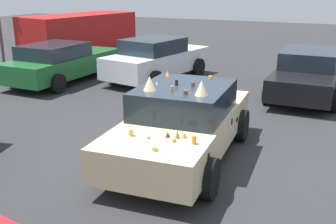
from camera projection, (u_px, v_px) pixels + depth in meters
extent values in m
plane|color=#2D2D30|center=(182.00, 157.00, 8.08)|extent=(60.00, 60.00, 0.00)
cube|color=beige|center=(182.00, 129.00, 7.90)|extent=(4.46, 2.05, 0.60)
cube|color=#1E2833|center=(184.00, 100.00, 7.82)|extent=(2.05, 1.75, 0.53)
cylinder|color=black|center=(209.00, 178.00, 6.47)|extent=(0.69, 0.26, 0.68)
cylinder|color=black|center=(107.00, 162.00, 7.07)|extent=(0.69, 0.26, 0.68)
cylinder|color=black|center=(242.00, 125.00, 8.87)|extent=(0.69, 0.26, 0.68)
cylinder|color=black|center=(164.00, 116.00, 9.48)|extent=(0.69, 0.26, 0.68)
ellipsoid|color=black|center=(155.00, 117.00, 8.94)|extent=(0.14, 0.03, 0.08)
ellipsoid|color=black|center=(232.00, 121.00, 7.87)|extent=(0.11, 0.03, 0.15)
ellipsoid|color=black|center=(237.00, 119.00, 8.38)|extent=(0.20, 0.03, 0.10)
ellipsoid|color=black|center=(148.00, 110.00, 8.53)|extent=(0.13, 0.03, 0.16)
ellipsoid|color=black|center=(161.00, 110.00, 9.22)|extent=(0.12, 0.03, 0.09)
ellipsoid|color=black|center=(209.00, 157.00, 6.36)|extent=(0.13, 0.03, 0.15)
ellipsoid|color=black|center=(166.00, 97.00, 9.45)|extent=(0.19, 0.03, 0.09)
cylinder|color=tan|center=(131.00, 133.00, 6.70)|extent=(0.11, 0.11, 0.11)
cone|color=#A87A38|center=(149.00, 137.00, 6.58)|extent=(0.08, 0.08, 0.06)
cone|color=#A87A38|center=(185.00, 135.00, 6.61)|extent=(0.12, 0.12, 0.09)
cone|color=#51381E|center=(168.00, 135.00, 6.64)|extent=(0.12, 0.12, 0.09)
cone|color=silver|center=(130.00, 133.00, 6.71)|extent=(0.11, 0.11, 0.10)
sphere|color=tan|center=(174.00, 139.00, 6.46)|extent=(0.08, 0.08, 0.08)
cylinder|color=orange|center=(194.00, 140.00, 6.37)|extent=(0.08, 0.08, 0.13)
cylinder|color=tan|center=(155.00, 149.00, 6.12)|extent=(0.11, 0.11, 0.06)
cone|color=#A87A38|center=(177.00, 134.00, 6.59)|extent=(0.12, 0.12, 0.14)
cone|color=gray|center=(157.00, 83.00, 7.85)|extent=(0.07, 0.07, 0.06)
cylinder|color=orange|center=(210.00, 77.00, 8.32)|extent=(0.08, 0.08, 0.06)
cylinder|color=#A87A38|center=(172.00, 88.00, 7.37)|extent=(0.08, 0.08, 0.09)
cone|color=tan|center=(205.00, 94.00, 7.01)|extent=(0.06, 0.06, 0.07)
cylinder|color=black|center=(177.00, 82.00, 7.79)|extent=(0.09, 0.09, 0.10)
cone|color=orange|center=(168.00, 73.00, 8.54)|extent=(0.12, 0.12, 0.11)
cylinder|color=#51381E|center=(186.00, 92.00, 7.17)|extent=(0.09, 0.09, 0.07)
cylinder|color=#51381E|center=(193.00, 84.00, 7.70)|extent=(0.10, 0.10, 0.08)
cone|color=beige|center=(202.00, 88.00, 7.06)|extent=(0.23, 0.23, 0.27)
cone|color=beige|center=(150.00, 83.00, 7.39)|extent=(0.23, 0.23, 0.27)
cube|color=#B21919|center=(80.00, 34.00, 17.60)|extent=(5.36, 2.93, 1.70)
cube|color=#1E2833|center=(46.00, 30.00, 16.12)|extent=(0.45, 1.74, 0.61)
cylinder|color=black|center=(70.00, 61.00, 16.10)|extent=(0.75, 0.37, 0.72)
cylinder|color=black|center=(37.00, 55.00, 17.22)|extent=(0.75, 0.37, 0.72)
cylinder|color=black|center=(122.00, 51.00, 18.46)|extent=(0.75, 0.37, 0.72)
cylinder|color=black|center=(90.00, 47.00, 19.59)|extent=(0.75, 0.37, 0.72)
cube|color=#1E602D|center=(64.00, 65.00, 14.18)|extent=(4.57, 1.87, 0.64)
cube|color=#1E2833|center=(54.00, 51.00, 13.63)|extent=(2.11, 1.67, 0.45)
cylinder|color=black|center=(69.00, 63.00, 15.84)|extent=(0.61, 0.24, 0.61)
cylinder|color=black|center=(108.00, 67.00, 15.09)|extent=(0.61, 0.24, 0.61)
cylinder|color=black|center=(15.00, 78.00, 13.43)|extent=(0.61, 0.24, 0.61)
cylinder|color=black|center=(58.00, 83.00, 12.69)|extent=(0.61, 0.24, 0.61)
cube|color=black|center=(307.00, 77.00, 12.32)|extent=(4.55, 1.75, 0.61)
cube|color=#1E2833|center=(310.00, 58.00, 12.32)|extent=(2.17, 1.58, 0.50)
cylinder|color=black|center=(334.00, 101.00, 10.83)|extent=(0.61, 0.23, 0.61)
cylinder|color=black|center=(268.00, 93.00, 11.53)|extent=(0.61, 0.23, 0.61)
cylinder|color=black|center=(285.00, 74.00, 13.96)|extent=(0.61, 0.23, 0.61)
cube|color=white|center=(158.00, 62.00, 14.35)|extent=(4.51, 2.47, 0.71)
cube|color=#1E2833|center=(153.00, 46.00, 13.98)|extent=(2.26, 1.90, 0.49)
cylinder|color=black|center=(160.00, 62.00, 15.95)|extent=(0.68, 0.34, 0.65)
cylinder|color=black|center=(198.00, 67.00, 15.00)|extent=(0.68, 0.34, 0.65)
cylinder|color=black|center=(114.00, 74.00, 13.89)|extent=(0.68, 0.34, 0.65)
cylinder|color=black|center=(155.00, 81.00, 12.94)|extent=(0.68, 0.34, 0.65)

